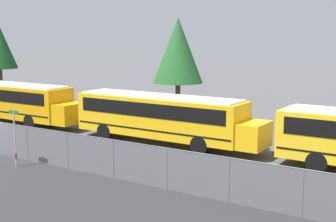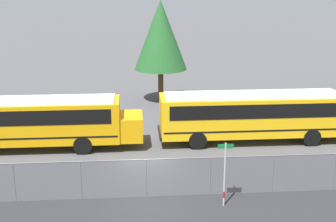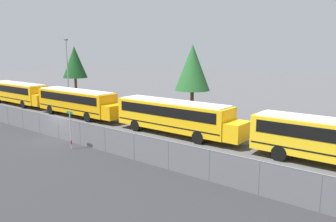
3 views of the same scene
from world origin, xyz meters
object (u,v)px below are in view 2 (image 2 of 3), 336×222
street_sign (225,173)px  tree_0 (161,35)px  school_bus_1 (28,119)px  school_bus_2 (256,113)px

street_sign → tree_0: tree_0 is taller
school_bus_1 → school_bus_2: same height
school_bus_1 → school_bus_2: (13.82, 0.29, 0.00)m
tree_0 → street_sign: bearing=-85.0°
school_bus_1 → tree_0: 14.16m
school_bus_1 → school_bus_2: size_ratio=1.00×
street_sign → school_bus_1: bearing=141.6°
school_bus_1 → tree_0: tree_0 is taller
school_bus_1 → tree_0: (8.57, 10.68, 3.60)m
school_bus_1 → tree_0: bearing=51.3°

